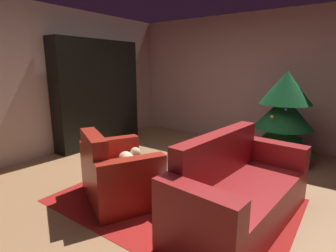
# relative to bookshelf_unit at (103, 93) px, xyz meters

# --- Properties ---
(ground_plane) EXTENTS (6.65, 6.65, 0.00)m
(ground_plane) POSITION_rel_bookshelf_unit_xyz_m (2.46, -1.01, -1.04)
(ground_plane) COLOR #976B46
(wall_back) EXTENTS (5.47, 0.06, 2.61)m
(wall_back) POSITION_rel_bookshelf_unit_xyz_m (2.46, 1.80, 0.27)
(wall_back) COLOR tan
(wall_back) RESTS_ON ground
(wall_left) EXTENTS (0.06, 5.66, 2.61)m
(wall_left) POSITION_rel_bookshelf_unit_xyz_m (-0.24, -1.01, 0.27)
(wall_left) COLOR tan
(wall_left) RESTS_ON ground
(area_rug) EXTENTS (2.67, 1.93, 0.01)m
(area_rug) POSITION_rel_bookshelf_unit_xyz_m (2.59, -1.22, -1.04)
(area_rug) COLOR maroon
(area_rug) RESTS_ON ground
(bookshelf_unit) EXTENTS (0.34, 1.91, 2.08)m
(bookshelf_unit) POSITION_rel_bookshelf_unit_xyz_m (0.00, 0.00, 0.00)
(bookshelf_unit) COLOR black
(bookshelf_unit) RESTS_ON ground
(armchair_red) EXTENTS (1.26, 1.15, 0.84)m
(armchair_red) POSITION_rel_bookshelf_unit_xyz_m (1.99, -1.56, -0.74)
(armchair_red) COLOR maroon
(armchair_red) RESTS_ON ground
(couch_red) EXTENTS (0.94, 1.90, 0.91)m
(couch_red) POSITION_rel_bookshelf_unit_xyz_m (3.36, -1.18, -0.73)
(couch_red) COLOR maroon
(couch_red) RESTS_ON ground
(coffee_table) EXTENTS (0.79, 0.79, 0.41)m
(coffee_table) POSITION_rel_bookshelf_unit_xyz_m (2.77, -1.13, -0.66)
(coffee_table) COLOR black
(coffee_table) RESTS_ON ground
(book_stack_on_table) EXTENTS (0.19, 0.18, 0.07)m
(book_stack_on_table) POSITION_rel_bookshelf_unit_xyz_m (2.81, -1.11, -0.60)
(book_stack_on_table) COLOR #B93F2B
(book_stack_on_table) RESTS_ON coffee_table
(bottle_on_table) EXTENTS (0.07, 0.07, 0.27)m
(bottle_on_table) POSITION_rel_bookshelf_unit_xyz_m (2.64, -0.96, -0.52)
(bottle_on_table) COLOR navy
(bottle_on_table) RESTS_ON coffee_table
(decorated_tree) EXTENTS (1.04, 1.04, 1.51)m
(decorated_tree) POSITION_rel_bookshelf_unit_xyz_m (3.28, 0.96, -0.26)
(decorated_tree) COLOR brown
(decorated_tree) RESTS_ON ground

